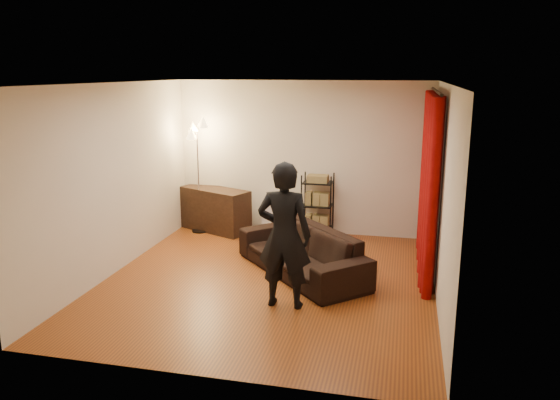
% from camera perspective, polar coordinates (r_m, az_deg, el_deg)
% --- Properties ---
extents(floor, '(5.00, 5.00, 0.00)m').
position_cam_1_polar(floor, '(7.68, -1.25, -8.48)').
color(floor, brown).
rests_on(floor, ground).
extents(ceiling, '(5.00, 5.00, 0.00)m').
position_cam_1_polar(ceiling, '(7.13, -1.36, 12.09)').
color(ceiling, white).
rests_on(ceiling, ground).
extents(wall_back, '(5.00, 0.00, 5.00)m').
position_cam_1_polar(wall_back, '(9.69, 2.37, 4.41)').
color(wall_back, beige).
rests_on(wall_back, ground).
extents(wall_front, '(5.00, 0.00, 5.00)m').
position_cam_1_polar(wall_front, '(4.98, -8.44, -4.41)').
color(wall_front, beige).
rests_on(wall_front, ground).
extents(wall_left, '(0.00, 5.00, 5.00)m').
position_cam_1_polar(wall_left, '(8.13, -16.86, 2.10)').
color(wall_left, beige).
rests_on(wall_left, ground).
extents(wall_right, '(0.00, 5.00, 5.00)m').
position_cam_1_polar(wall_right, '(7.09, 16.62, 0.51)').
color(wall_right, beige).
rests_on(wall_right, ground).
extents(curtain_rod, '(0.04, 2.65, 0.04)m').
position_cam_1_polar(curtain_rod, '(8.05, 16.04, 10.88)').
color(curtain_rod, black).
rests_on(curtain_rod, wall_right).
extents(curtain, '(0.22, 2.65, 2.55)m').
position_cam_1_polar(curtain, '(8.19, 15.32, 1.75)').
color(curtain, '#7D0705').
rests_on(curtain, ground).
extents(sofa, '(2.21, 2.27, 0.66)m').
position_cam_1_polar(sofa, '(7.86, 2.27, -5.38)').
color(sofa, black).
rests_on(sofa, ground).
extents(person, '(0.67, 0.44, 1.82)m').
position_cam_1_polar(person, '(6.63, 0.45, -3.72)').
color(person, black).
rests_on(person, ground).
extents(media_cabinet, '(1.42, 1.00, 0.78)m').
position_cam_1_polar(media_cabinet, '(10.02, -6.79, -1.00)').
color(media_cabinet, '#311F13').
rests_on(media_cabinet, ground).
extents(storage_boxes, '(0.35, 0.29, 0.55)m').
position_cam_1_polar(storage_boxes, '(9.84, -0.88, -1.85)').
color(storage_boxes, silver).
rests_on(storage_boxes, ground).
extents(wire_shelf, '(0.54, 0.40, 1.12)m').
position_cam_1_polar(wire_shelf, '(9.57, 3.93, -0.57)').
color(wire_shelf, black).
rests_on(wire_shelf, ground).
extents(floor_lamp, '(0.37, 0.37, 2.00)m').
position_cam_1_polar(floor_lamp, '(9.84, -8.53, 2.32)').
color(floor_lamp, silver).
rests_on(floor_lamp, ground).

